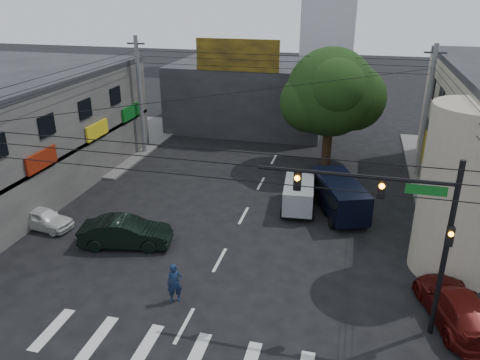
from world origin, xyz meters
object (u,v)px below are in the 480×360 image
at_px(silver_minivan, 299,195).
at_px(maroon_sedan, 456,307).
at_px(traffic_gantry, 401,218).
at_px(traffic_officer, 175,283).
at_px(dark_sedan, 126,232).
at_px(white_compact, 43,218).
at_px(utility_pole_far_right, 426,113).
at_px(navy_van, 340,197).
at_px(utility_pole_far_left, 140,97).
at_px(street_tree, 331,93).

bearing_deg(silver_minivan, maroon_sedan, -144.70).
relative_size(traffic_gantry, traffic_officer, 3.99).
bearing_deg(dark_sedan, traffic_gantry, -115.77).
relative_size(white_compact, maroon_sedan, 0.67).
bearing_deg(utility_pole_far_right, white_compact, -147.85).
bearing_deg(silver_minivan, traffic_gantry, -158.70).
relative_size(dark_sedan, navy_van, 0.89).
height_order(utility_pole_far_left, traffic_officer, utility_pole_far_left).
relative_size(traffic_gantry, silver_minivan, 1.70).
xyz_separation_m(maroon_sedan, navy_van, (-5.07, 8.79, 0.31)).
bearing_deg(maroon_sedan, street_tree, -84.43).
height_order(dark_sedan, maroon_sedan, dark_sedan).
height_order(dark_sedan, navy_van, navy_van).
bearing_deg(dark_sedan, utility_pole_far_right, -60.50).
distance_m(utility_pole_far_right, navy_van, 9.57).
xyz_separation_m(navy_van, traffic_officer, (-6.34, -10.28, -0.14)).
height_order(dark_sedan, silver_minivan, silver_minivan).
bearing_deg(silver_minivan, utility_pole_far_right, -51.05).
height_order(utility_pole_far_left, utility_pole_far_right, same).
bearing_deg(utility_pole_far_right, traffic_officer, -123.00).
xyz_separation_m(utility_pole_far_left, utility_pole_far_right, (21.00, 0.00, 0.00)).
bearing_deg(utility_pole_far_left, utility_pole_far_right, 0.00).
relative_size(traffic_gantry, utility_pole_far_right, 0.78).
relative_size(street_tree, utility_pole_far_left, 0.95).
xyz_separation_m(street_tree, traffic_gantry, (3.82, -18.00, -0.64)).
bearing_deg(silver_minivan, street_tree, -11.96).
distance_m(street_tree, traffic_gantry, 18.42).
distance_m(traffic_gantry, navy_van, 10.69).
bearing_deg(traffic_gantry, silver_minivan, 116.31).
distance_m(street_tree, white_compact, 20.87).
bearing_deg(navy_van, street_tree, -11.36).
xyz_separation_m(utility_pole_far_right, navy_van, (-5.07, -7.30, -3.56)).
bearing_deg(utility_pole_far_left, dark_sedan, -68.76).
xyz_separation_m(street_tree, utility_pole_far_right, (6.50, -1.00, -0.87)).
bearing_deg(utility_pole_far_left, traffic_gantry, -42.86).
bearing_deg(navy_van, traffic_officer, 127.23).
relative_size(street_tree, maroon_sedan, 1.62).
xyz_separation_m(traffic_gantry, silver_minivan, (-4.83, 9.77, -3.95)).
xyz_separation_m(traffic_gantry, utility_pole_far_right, (2.68, 17.00, -0.23)).
bearing_deg(white_compact, navy_van, -62.81).
relative_size(street_tree, dark_sedan, 1.76).
bearing_deg(silver_minivan, dark_sedan, 124.16).
distance_m(dark_sedan, white_compact, 5.42).
relative_size(maroon_sedan, navy_van, 0.97).
distance_m(utility_pole_far_left, maroon_sedan, 26.73).
distance_m(traffic_gantry, silver_minivan, 11.59).
relative_size(utility_pole_far_right, dark_sedan, 1.86).
relative_size(dark_sedan, white_compact, 1.36).
height_order(traffic_gantry, silver_minivan, traffic_gantry).
bearing_deg(utility_pole_far_left, maroon_sedan, -37.45).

